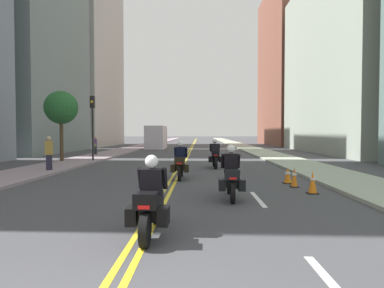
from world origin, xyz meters
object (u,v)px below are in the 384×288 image
(parked_truck, at_px, (157,138))
(motorcycle_2, at_px, (180,163))
(traffic_cone_2, at_px, (313,182))
(pedestrian_0, at_px, (95,146))
(motorcycle_0, at_px, (151,204))
(motorcycle_3, at_px, (215,156))
(pedestrian_1, at_px, (49,154))
(motorcycle_1, at_px, (231,177))
(traffic_cone_1, at_px, (294,177))
(street_tree_0, at_px, (61,108))
(traffic_cone_0, at_px, (288,175))
(traffic_light_near, at_px, (93,116))

(parked_truck, bearing_deg, motorcycle_2, -80.82)
(traffic_cone_2, height_order, pedestrian_0, pedestrian_0)
(motorcycle_0, xyz_separation_m, motorcycle_3, (1.79, 12.85, 0.03))
(traffic_cone_2, bearing_deg, motorcycle_2, 142.45)
(pedestrian_0, distance_m, pedestrian_1, 12.61)
(motorcycle_0, relative_size, motorcycle_3, 1.00)
(motorcycle_1, bearing_deg, pedestrian_0, 118.40)
(traffic_cone_1, bearing_deg, motorcycle_3, 111.01)
(traffic_cone_1, distance_m, pedestrian_0, 21.04)
(motorcycle_2, relative_size, motorcycle_3, 1.02)
(traffic_cone_1, bearing_deg, parked_truck, 106.24)
(motorcycle_1, bearing_deg, traffic_cone_2, 20.93)
(traffic_cone_2, relative_size, street_tree_0, 0.16)
(traffic_cone_1, bearing_deg, pedestrian_0, 126.41)
(traffic_cone_2, xyz_separation_m, pedestrian_0, (-12.71, 18.29, 0.48))
(pedestrian_0, relative_size, pedestrian_1, 0.92)
(motorcycle_2, relative_size, traffic_cone_0, 3.45)
(motorcycle_2, relative_size, pedestrian_1, 1.21)
(motorcycle_2, relative_size, pedestrian_0, 1.32)
(motorcycle_1, bearing_deg, parked_truck, 102.04)
(traffic_light_near, xyz_separation_m, street_tree_0, (-1.90, -0.55, 0.52))
(motorcycle_3, height_order, traffic_cone_2, motorcycle_3)
(pedestrian_0, xyz_separation_m, pedestrian_1, (1.48, -12.52, 0.08))
(motorcycle_3, distance_m, street_tree_0, 10.84)
(motorcycle_3, bearing_deg, traffic_cone_1, -70.62)
(traffic_cone_0, bearing_deg, parked_truck, 106.71)
(motorcycle_3, bearing_deg, traffic_cone_0, -67.72)
(traffic_cone_0, relative_size, traffic_cone_1, 0.86)
(motorcycle_1, height_order, traffic_cone_1, motorcycle_1)
(street_tree_0, xyz_separation_m, parked_truck, (3.70, 20.59, -2.33))
(traffic_cone_1, relative_size, traffic_light_near, 0.17)
(traffic_light_near, height_order, street_tree_0, street_tree_0)
(traffic_light_near, bearing_deg, street_tree_0, -163.85)
(pedestrian_0, bearing_deg, parked_truck, 152.28)
(motorcycle_0, distance_m, motorcycle_3, 12.98)
(motorcycle_3, xyz_separation_m, traffic_light_near, (-8.07, 3.62, 2.43))
(motorcycle_2, height_order, pedestrian_1, pedestrian_1)
(motorcycle_1, xyz_separation_m, traffic_cone_0, (2.52, 3.27, -0.34))
(motorcycle_0, distance_m, traffic_cone_0, 8.26)
(traffic_cone_1, xyz_separation_m, parked_truck, (-8.87, 30.44, 0.91))
(street_tree_0, bearing_deg, pedestrian_1, -73.96)
(motorcycle_1, bearing_deg, motorcycle_0, -115.54)
(traffic_cone_1, relative_size, parked_truck, 0.11)
(traffic_cone_2, distance_m, pedestrian_1, 12.63)
(motorcycle_0, distance_m, traffic_light_near, 17.80)
(motorcycle_1, height_order, pedestrian_1, pedestrian_1)
(motorcycle_0, bearing_deg, street_tree_0, 118.10)
(motorcycle_2, height_order, parked_truck, parked_truck)
(traffic_light_near, height_order, pedestrian_1, traffic_light_near)
(pedestrian_1, xyz_separation_m, parked_truck, (2.13, 26.03, 0.34))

